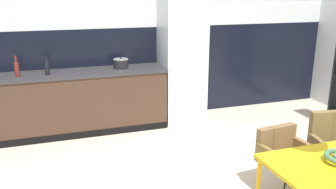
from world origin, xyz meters
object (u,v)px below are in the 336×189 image
object	(u,v)px
refrigerator_column	(182,59)
armchair_corner_seat	(335,142)
bottle_vinegar_dark	(47,68)
bottle_spice_small	(17,69)
armchair_by_stool	(284,153)
cooking_pot	(121,63)

from	to	relation	value
refrigerator_column	armchair_corner_seat	distance (m)	2.63
armchair_corner_seat	bottle_vinegar_dark	world-z (taller)	bottle_vinegar_dark
bottle_spice_small	armchair_corner_seat	bearing A→B (deg)	-36.39
armchair_by_stool	bottle_spice_small	distance (m)	3.57
bottle_spice_small	bottle_vinegar_dark	bearing A→B (deg)	-1.47
armchair_corner_seat	bottle_spice_small	world-z (taller)	bottle_spice_small
cooking_pot	bottle_vinegar_dark	size ratio (longest dim) A/B	0.92
armchair_by_stool	bottle_vinegar_dark	distance (m)	3.29
armchair_corner_seat	armchair_by_stool	world-z (taller)	armchair_corner_seat
refrigerator_column	bottle_spice_small	size ratio (longest dim) A/B	6.99
armchair_by_stool	bottle_vinegar_dark	xyz separation A→B (m)	(-2.23, 2.35, 0.55)
bottle_spice_small	cooking_pot	bearing A→B (deg)	4.52
armchair_by_stool	armchair_corner_seat	bearing A→B (deg)	172.36
refrigerator_column	bottle_vinegar_dark	world-z (taller)	refrigerator_column
armchair_corner_seat	armchair_by_stool	distance (m)	0.62
armchair_corner_seat	cooking_pot	xyz separation A→B (m)	(-1.79, 2.50, 0.48)
bottle_vinegar_dark	armchair_corner_seat	bearing A→B (deg)	-39.82
armchair_by_stool	bottle_vinegar_dark	world-z (taller)	bottle_vinegar_dark
armchair_corner_seat	armchair_by_stool	size ratio (longest dim) A/B	1.15
refrigerator_column	bottle_vinegar_dark	xyz separation A→B (m)	(-2.03, -0.08, 0.00)
bottle_spice_small	bottle_vinegar_dark	distance (m)	0.39
bottle_vinegar_dark	bottle_spice_small	bearing A→B (deg)	178.53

